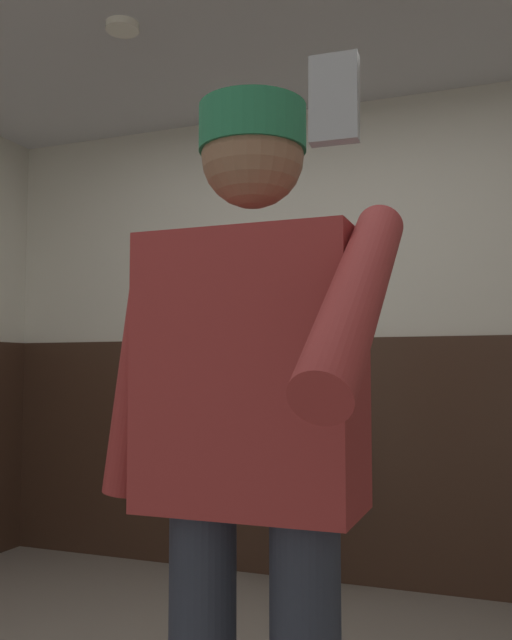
# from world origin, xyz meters

# --- Properties ---
(wall_back) EXTENTS (4.57, 0.12, 2.54)m
(wall_back) POSITION_xyz_m (0.00, 1.85, 1.27)
(wall_back) COLOR beige
(wall_back) RESTS_ON ground_plane
(wainscot_band_back) EXTENTS (3.97, 0.03, 1.27)m
(wainscot_band_back) POSITION_xyz_m (0.00, 1.78, 0.63)
(wainscot_band_back) COLOR #382319
(wainscot_band_back) RESTS_ON ground_plane
(downlight_far) EXTENTS (0.14, 0.14, 0.03)m
(downlight_far) POSITION_xyz_m (-0.54, 0.63, 2.53)
(downlight_far) COLOR white
(urinal_solo) EXTENTS (0.40, 0.34, 1.24)m
(urinal_solo) POSITION_xyz_m (-0.05, 1.64, 0.78)
(urinal_solo) COLOR white
(urinal_solo) RESTS_ON ground_plane
(person) EXTENTS (0.66, 0.60, 1.66)m
(person) POSITION_xyz_m (0.44, -0.42, 0.97)
(person) COLOR #2D3342
(person) RESTS_ON ground_plane
(cell_phone) EXTENTS (0.06, 0.03, 0.11)m
(cell_phone) POSITION_xyz_m (0.74, -0.92, 1.43)
(cell_phone) COLOR #A5A8B2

